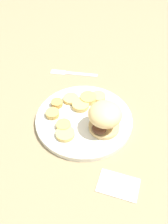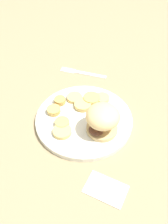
# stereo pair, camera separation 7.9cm
# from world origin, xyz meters

# --- Properties ---
(ground_plane) EXTENTS (4.00, 4.00, 0.00)m
(ground_plane) POSITION_xyz_m (0.00, 0.00, 0.00)
(ground_plane) COLOR #937F5B
(dinner_plate) EXTENTS (0.30, 0.30, 0.02)m
(dinner_plate) POSITION_xyz_m (0.00, 0.00, 0.01)
(dinner_plate) COLOR white
(dinner_plate) RESTS_ON ground_plane
(sandwich) EXTENTS (0.11, 0.10, 0.09)m
(sandwich) POSITION_xyz_m (-0.05, -0.05, 0.07)
(sandwich) COLOR tan
(sandwich) RESTS_ON dinner_plate
(potato_round_0) EXTENTS (0.04, 0.04, 0.01)m
(potato_round_0) POSITION_xyz_m (0.02, 0.10, 0.03)
(potato_round_0) COLOR tan
(potato_round_0) RESTS_ON dinner_plate
(potato_round_1) EXTENTS (0.04, 0.04, 0.01)m
(potato_round_1) POSITION_xyz_m (-0.03, 0.06, 0.02)
(potato_round_1) COLOR tan
(potato_round_1) RESTS_ON dinner_plate
(potato_round_2) EXTENTS (0.04, 0.04, 0.02)m
(potato_round_2) POSITION_xyz_m (0.06, 0.08, 0.03)
(potato_round_2) COLOR tan
(potato_round_2) RESTS_ON dinner_plate
(potato_round_3) EXTENTS (0.05, 0.05, 0.01)m
(potato_round_3) POSITION_xyz_m (0.05, 0.01, 0.02)
(potato_round_3) COLOR #DBB766
(potato_round_3) RESTS_ON dinner_plate
(potato_round_4) EXTENTS (0.05, 0.05, 0.01)m
(potato_round_4) POSITION_xyz_m (0.08, 0.03, 0.02)
(potato_round_4) COLOR #DBB766
(potato_round_4) RESTS_ON dinner_plate
(potato_round_5) EXTENTS (0.05, 0.05, 0.02)m
(potato_round_5) POSITION_xyz_m (0.08, -0.02, 0.03)
(potato_round_5) COLOR tan
(potato_round_5) RESTS_ON dinner_plate
(potato_round_6) EXTENTS (0.05, 0.05, 0.01)m
(potato_round_6) POSITION_xyz_m (0.08, -0.06, 0.02)
(potato_round_6) COLOR #DBB766
(potato_round_6) RESTS_ON dinner_plate
(potato_round_7) EXTENTS (0.06, 0.06, 0.01)m
(potato_round_7) POSITION_xyz_m (-0.06, 0.06, 0.02)
(potato_round_7) COLOR #DBB766
(potato_round_7) RESTS_ON dinner_plate
(fork) EXTENTS (0.07, 0.18, 0.00)m
(fork) POSITION_xyz_m (0.24, 0.01, 0.00)
(fork) COLOR silver
(fork) RESTS_ON ground_plane
(napkin) EXTENTS (0.11, 0.12, 0.01)m
(napkin) POSITION_xyz_m (-0.23, -0.06, 0.00)
(napkin) COLOR white
(napkin) RESTS_ON ground_plane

